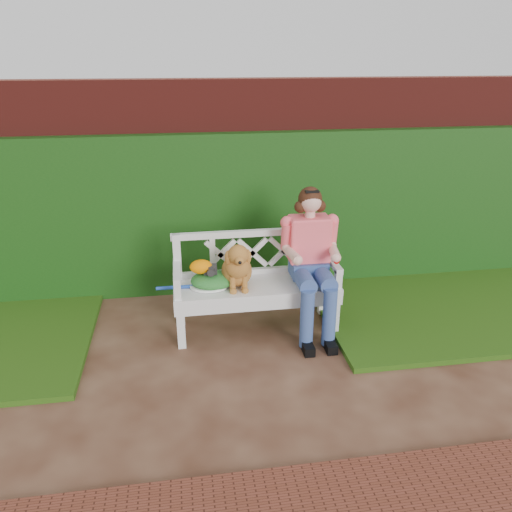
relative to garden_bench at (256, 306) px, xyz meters
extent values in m
plane|color=#3C1E12|center=(-0.42, -0.74, -0.24)|extent=(60.00, 60.00, 0.00)
cube|color=#5B1915|center=(-0.42, 1.16, 0.86)|extent=(10.00, 0.30, 2.20)
cube|color=#194711|center=(-0.42, 0.94, 0.61)|extent=(10.00, 0.18, 1.70)
cube|color=#224C10|center=(1.98, 0.16, -0.21)|extent=(2.60, 2.00, 0.05)
cube|color=#242424|center=(-0.41, -0.02, 0.42)|extent=(0.12, 0.09, 0.08)
ellipsoid|color=orange|center=(-0.49, -0.01, 0.44)|extent=(0.24, 0.20, 0.13)
camera|label=1|loc=(-0.63, -4.08, 2.20)|focal=35.00mm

